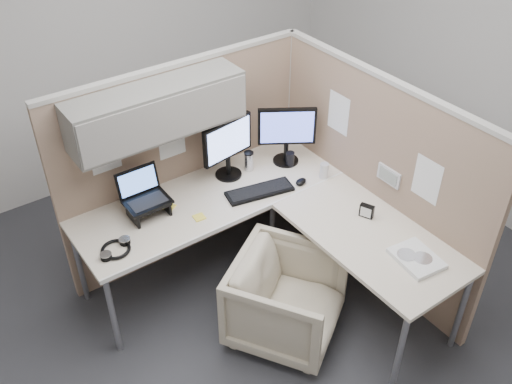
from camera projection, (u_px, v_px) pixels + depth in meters
ground at (265, 304)px, 4.25m from camera, size 4.50×4.50×0.00m
partition_back at (172, 140)px, 4.03m from camera, size 2.00×0.36×1.63m
partition_right at (371, 178)px, 4.14m from camera, size 0.07×2.03×1.63m
desk at (269, 218)px, 3.98m from camera, size 2.00×1.98×0.73m
office_chair at (287, 296)px, 3.84m from camera, size 0.93×0.91×0.71m
monitor_left at (228, 144)px, 4.16m from camera, size 0.44×0.20×0.47m
monitor_right at (287, 131)px, 4.31m from camera, size 0.39×0.27×0.47m
laptop_station at (145, 199)px, 3.89m from camera, size 0.30×0.26×0.31m
keyboard at (260, 191)px, 4.14m from camera, size 0.52×0.26×0.02m
mouse at (301, 182)px, 4.23m from camera, size 0.11×0.09×0.04m
travel_mug at (249, 161)px, 4.34m from camera, size 0.07×0.07×0.16m
soda_can_green at (324, 171)px, 4.27m from camera, size 0.07×0.07×0.12m
soda_can_silver at (290, 159)px, 4.39m from camera, size 0.07×0.07×0.12m
sticky_note_c at (169, 207)px, 4.01m from camera, size 0.10×0.10×0.01m
sticky_note_a at (199, 217)px, 3.91m from camera, size 0.08×0.08×0.01m
headphones at (116, 249)px, 3.64m from camera, size 0.25×0.25×0.03m
paper_stack at (416, 258)px, 3.57m from camera, size 0.28×0.33×0.03m
desk_clock at (367, 211)px, 3.90m from camera, size 0.07×0.10×0.10m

